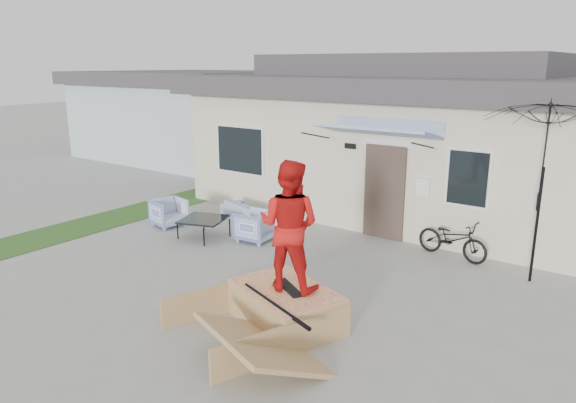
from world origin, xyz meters
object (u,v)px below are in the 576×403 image
Objects in this scene: bicycle at (453,235)px; skater at (289,224)px; coffee_table at (204,228)px; skateboard at (289,287)px; armchair_left at (169,211)px; patio_umbrella at (541,187)px; skate_ramp at (286,306)px; loveseat at (248,209)px; armchair_right at (255,224)px.

skater is (-1.04, -4.17, 1.08)m from bicycle.
bicycle is at bearing 22.50° from coffee_table.
bicycle is (4.95, 2.05, 0.25)m from coffee_table.
skateboard is 0.99m from skater.
armchair_left is at bearing -36.29° from skater.
armchair_left is at bearing -168.76° from patio_umbrella.
skateboard is (3.90, -2.12, 0.35)m from coffee_table.
skater is at bearing 90.00° from skate_ramp.
loveseat is 1.52m from armchair_right.
skater is (2.84, -2.64, 1.19)m from armchair_right.
skate_ramp is 1.14× the size of skater.
bicycle is at bearing 167.78° from patio_umbrella.
skateboard is at bearing -28.45° from coffee_table.
skate_ramp is at bearing 175.69° from bicycle.
patio_umbrella is 1.25× the size of skate_ramp.
skater reaches higher than bicycle.
patio_umbrella reaches higher than armchair_left.
loveseat is 1.78× the size of coffee_table.
patio_umbrella reaches higher than skate_ramp.
armchair_left reaches higher than skate_ramp.
bicycle is 0.55× the size of patio_umbrella.
bicycle is at bearing 106.69° from armchair_right.
armchair_left is 0.98× the size of armchair_right.
armchair_right is 1.20m from coffee_table.
coffee_table is 6.90m from patio_umbrella.
skate_ramp is at bearing 56.86° from skater.
bicycle reaches higher than skate_ramp.
bicycle is 0.78× the size of skater.
skate_ramp is (-1.06, -4.22, -0.21)m from bicycle.
armchair_left is 0.27× the size of patio_umbrella.
skate_ramp is (2.82, -2.70, -0.10)m from armchair_right.
loveseat is 6.71m from patio_umbrella.
loveseat is 5.55m from skater.
armchair_right is 0.82× the size of coffee_table.
bicycle reaches higher than coffee_table.
coffee_table is at bearing -165.29° from patio_umbrella.
coffee_table is at bearing -84.13° from armchair_left.
skateboard is at bearing 153.46° from loveseat.
skate_ramp is (3.93, -3.75, -0.04)m from loveseat.
armchair_left is 8.10m from patio_umbrella.
armchair_left is 5.70m from skateboard.
patio_umbrella is 3.69× the size of skateboard.
loveseat is at bearing -138.24° from armchair_right.
bicycle reaches higher than loveseat.
loveseat is 2.20× the size of skateboard.
armchair_left reaches higher than skateboard.
skater is (-2.61, -3.83, -0.18)m from patio_umbrella.
skateboard is at bearing 42.38° from armchair_right.
skater is at bearing -149.58° from skateboard.
armchair_left is at bearing -173.06° from skateboard.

